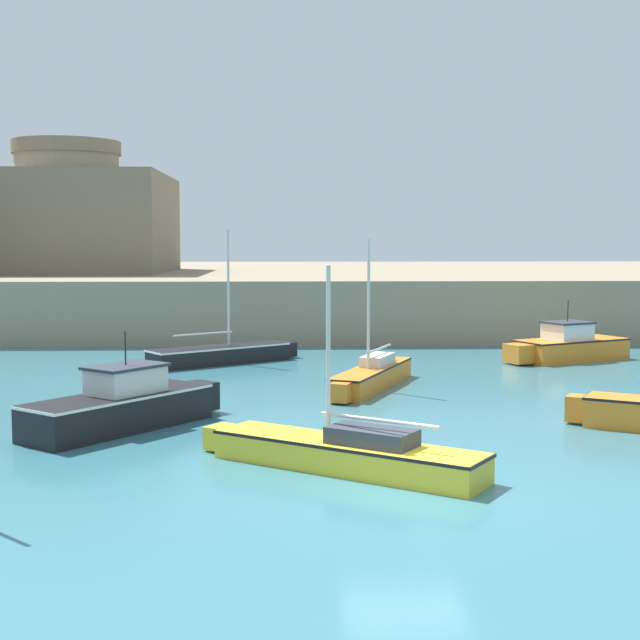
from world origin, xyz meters
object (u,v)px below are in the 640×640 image
object	(u,v)px
sailboat_orange_7	(372,375)
fortress	(68,219)
motorboat_orange_0	(568,346)
sailboat_black_2	(223,353)
motorboat_black_6	(124,405)
sailboat_yellow_4	(344,451)

from	to	relation	value
sailboat_orange_7	fortress	bearing A→B (deg)	123.05
fortress	motorboat_orange_0	bearing A→B (deg)	-36.26
sailboat_orange_7	fortress	distance (m)	30.74
motorboat_orange_0	sailboat_black_2	world-z (taller)	sailboat_black_2
motorboat_orange_0	fortress	xyz separation A→B (m)	(-25.30, 18.56, 5.74)
motorboat_black_6	sailboat_orange_7	bearing A→B (deg)	41.76
sailboat_yellow_4	fortress	distance (m)	39.57
motorboat_black_6	sailboat_black_2	bearing A→B (deg)	82.71
motorboat_orange_0	motorboat_black_6	xyz separation A→B (m)	(-16.05, -13.16, 0.03)
sailboat_black_2	sailboat_orange_7	xyz separation A→B (m)	(5.58, -6.26, 0.03)
sailboat_yellow_4	sailboat_orange_7	xyz separation A→B (m)	(1.58, 10.90, 0.03)
sailboat_yellow_4	motorboat_black_6	bearing A→B (deg)	141.55
fortress	sailboat_orange_7	bearing A→B (deg)	-56.95
motorboat_black_6	sailboat_orange_7	xyz separation A→B (m)	(7.21, 6.43, -0.19)
sailboat_black_2	fortress	xyz separation A→B (m)	(-10.87, 19.02, 5.93)
motorboat_black_6	fortress	bearing A→B (deg)	106.25
motorboat_black_6	sailboat_orange_7	distance (m)	9.66
sailboat_yellow_4	sailboat_orange_7	size ratio (longest dim) A/B	0.99
sailboat_yellow_4	sailboat_black_2	bearing A→B (deg)	103.13
sailboat_black_2	sailboat_orange_7	world-z (taller)	sailboat_black_2
motorboat_orange_0	motorboat_black_6	world-z (taller)	motorboat_black_6
motorboat_orange_0	sailboat_orange_7	xyz separation A→B (m)	(-8.85, -6.73, -0.16)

